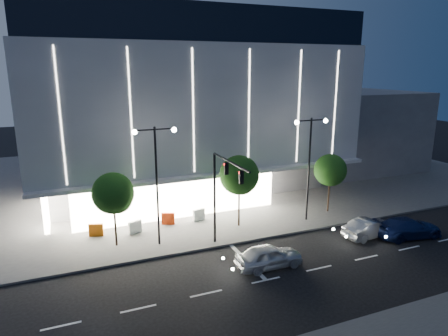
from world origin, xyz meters
TOP-DOWN VIEW (x-y plane):
  - ground at (0.00, 0.00)m, footprint 160.00×160.00m
  - sidewalk_museum at (5.00, 24.00)m, footprint 70.00×40.00m
  - museum at (2.98, 22.31)m, footprint 30.00×25.80m
  - annex_building at (26.00, 24.00)m, footprint 16.00×20.00m
  - traffic_mast at (1.00, 3.34)m, footprint 0.33×5.89m
  - street_lamp_west at (-3.00, 6.00)m, footprint 3.16×0.36m
  - street_lamp_east at (10.00, 6.00)m, footprint 3.16×0.36m
  - tree_left at (-5.97, 7.02)m, footprint 3.02×3.02m
  - tree_mid at (4.03, 7.02)m, footprint 3.25×3.25m
  - tree_right at (13.03, 7.02)m, footprint 2.91×2.91m
  - car_lead at (3.00, -0.04)m, footprint 4.61×1.90m
  - car_second at (12.69, 1.26)m, footprint 4.76×2.15m
  - car_third at (15.44, 0.08)m, footprint 5.64×2.91m
  - barrier_a at (-7.23, 9.31)m, footprint 1.13×0.56m
  - barrier_b at (-4.30, 8.73)m, footprint 1.12×0.62m
  - barrier_c at (-1.39, 9.53)m, footprint 1.11×0.66m
  - barrier_d at (1.30, 9.41)m, footprint 1.13×0.51m

SIDE VIEW (x-z plane):
  - ground at x=0.00m, z-range 0.00..0.00m
  - sidewalk_museum at x=5.00m, z-range 0.00..0.15m
  - barrier_a at x=-7.23m, z-range 0.15..1.15m
  - barrier_b at x=-4.30m, z-range 0.15..1.15m
  - barrier_c at x=-1.39m, z-range 0.15..1.15m
  - barrier_d at x=1.30m, z-range 0.15..1.15m
  - car_second at x=12.69m, z-range 0.00..1.51m
  - car_lead at x=3.00m, z-range 0.00..1.56m
  - car_third at x=15.44m, z-range 0.00..1.57m
  - tree_right at x=13.03m, z-range 1.13..6.64m
  - tree_left at x=-5.97m, z-range 1.17..6.90m
  - tree_mid at x=4.03m, z-range 1.26..7.41m
  - annex_building at x=26.00m, z-range 0.00..10.00m
  - traffic_mast at x=1.00m, z-range 1.49..8.56m
  - street_lamp_west at x=-3.00m, z-range 1.46..10.46m
  - street_lamp_east at x=10.00m, z-range 1.46..10.46m
  - museum at x=2.98m, z-range 0.27..18.27m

